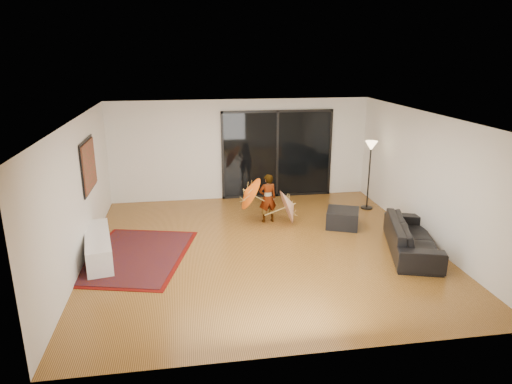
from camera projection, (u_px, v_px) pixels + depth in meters
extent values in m
plane|color=#A0692C|center=(263.00, 248.00, 9.43)|extent=(7.00, 7.00, 0.00)
plane|color=white|center=(263.00, 117.00, 8.63)|extent=(7.00, 7.00, 0.00)
plane|color=silver|center=(241.00, 150.00, 12.33)|extent=(7.00, 0.00, 7.00)
plane|color=silver|center=(310.00, 263.00, 5.73)|extent=(7.00, 0.00, 7.00)
plane|color=silver|center=(78.00, 194.00, 8.50)|extent=(0.00, 7.00, 7.00)
plane|color=silver|center=(427.00, 178.00, 9.55)|extent=(0.00, 7.00, 7.00)
cube|color=black|center=(277.00, 154.00, 12.50)|extent=(3.00, 0.04, 2.40)
cube|color=black|center=(278.00, 111.00, 12.13)|extent=(3.06, 0.06, 0.06)
cube|color=black|center=(277.00, 195.00, 12.82)|extent=(3.06, 0.06, 0.06)
cube|color=black|center=(277.00, 154.00, 12.48)|extent=(0.06, 0.06, 2.40)
cube|color=black|center=(88.00, 166.00, 9.36)|extent=(0.02, 1.28, 1.08)
cube|color=#215321|center=(89.00, 165.00, 9.37)|extent=(0.03, 1.18, 0.98)
cube|color=white|center=(98.00, 247.00, 8.88)|extent=(0.79, 1.87, 0.51)
cube|color=#424244|center=(96.00, 258.00, 8.64)|extent=(0.27, 0.27, 0.28)
cube|color=#5B0B07|center=(135.00, 256.00, 9.04)|extent=(2.55, 3.10, 0.01)
cube|color=#641F09|center=(135.00, 256.00, 9.04)|extent=(2.35, 2.91, 0.02)
imported|color=black|center=(412.00, 237.00, 9.17)|extent=(1.48, 2.35, 0.64)
cube|color=black|center=(343.00, 218.00, 10.54)|extent=(0.93, 0.93, 0.41)
cylinder|color=black|center=(367.00, 208.00, 11.83)|extent=(0.30, 0.30, 0.03)
cylinder|color=black|center=(369.00, 178.00, 11.60)|extent=(0.04, 0.04, 1.62)
cone|color=#FFD899|center=(371.00, 146.00, 11.36)|extent=(0.30, 0.30, 0.24)
imported|color=#999999|center=(268.00, 198.00, 10.74)|extent=(0.46, 0.34, 1.17)
cone|color=#E7570C|center=(245.00, 194.00, 10.56)|extent=(0.57, 0.82, 0.78)
cylinder|color=tan|center=(245.00, 208.00, 10.66)|extent=(0.44, 0.02, 0.28)
cylinder|color=tan|center=(245.00, 190.00, 10.53)|extent=(0.06, 0.02, 0.05)
cone|color=white|center=(294.00, 202.00, 10.71)|extent=(0.45, 0.84, 0.85)
cylinder|color=tan|center=(293.00, 217.00, 10.82)|extent=(0.53, 0.02, 0.20)
cylinder|color=tan|center=(294.00, 198.00, 10.67)|extent=(0.06, 0.02, 0.04)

